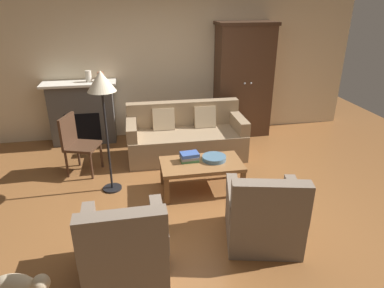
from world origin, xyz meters
The scene contains 15 objects.
ground_plane centered at (0.00, 0.00, 0.00)m, with size 9.60×9.60×0.00m, color brown.
back_wall centered at (0.00, 2.55, 1.40)m, with size 7.20×0.10×2.80m, color beige.
fireplace centered at (-1.55, 2.30, 0.57)m, with size 1.26×0.48×1.12m.
armoire centered at (1.40, 2.22, 1.04)m, with size 1.06×0.57×2.08m.
couch centered at (0.18, 1.40, 0.32)m, with size 1.93×0.87×0.86m.
coffee_table centered at (0.20, 0.23, 0.37)m, with size 1.10×0.60×0.42m.
fruit_bowl centered at (0.39, 0.28, 0.45)m, with size 0.33×0.33×0.06m, color slate.
book_stack centered at (0.05, 0.31, 0.48)m, with size 0.26×0.20×0.12m.
mantel_vase_cream centered at (-1.37, 2.28, 1.22)m, with size 0.10×0.10×0.19m, color beige.
mantel_vase_terracotta centered at (-1.17, 2.28, 1.20)m, with size 0.11×0.11×0.16m, color #A86042.
armchair_near_left centered at (-0.83, -1.19, 0.32)m, with size 0.79×0.78×0.88m.
armchair_near_right centered at (0.63, -0.95, 0.32)m, with size 0.92×0.92×0.88m.
side_chair_wooden centered at (-1.52, 1.09, 0.51)m, with size 0.56×0.56×0.90m.
floor_lamp centered at (-1.02, 0.47, 1.44)m, with size 0.36×0.36×1.66m.
dog centered at (-1.72, -1.43, 0.25)m, with size 0.56×0.30×0.39m.
Camera 1 is at (-0.68, -3.82, 2.50)m, focal length 32.05 mm.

